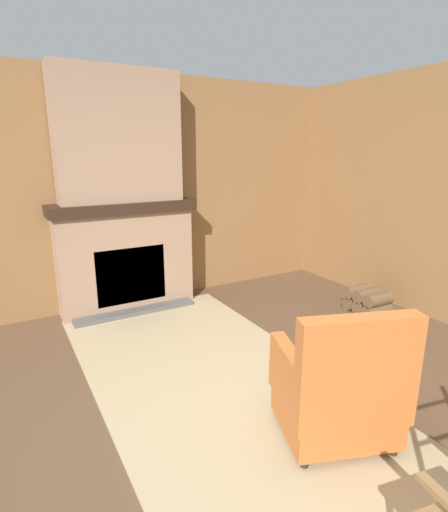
# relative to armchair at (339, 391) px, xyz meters

# --- Properties ---
(ground_plane) EXTENTS (14.00, 14.00, 0.00)m
(ground_plane) POSITION_rel_armchair_xyz_m (-0.21, -0.48, -0.35)
(ground_plane) COLOR brown
(wood_panel_wall_left) EXTENTS (0.06, 6.19, 2.63)m
(wood_panel_wall_left) POSITION_rel_armchair_xyz_m (-3.04, -0.48, 0.97)
(wood_panel_wall_left) COLOR olive
(wood_panel_wall_left) RESTS_ON ground
(fireplace_hearth) EXTENTS (0.55, 1.59, 1.24)m
(fireplace_hearth) POSITION_rel_armchair_xyz_m (-2.82, -0.48, 0.27)
(fireplace_hearth) COLOR #9E7A60
(fireplace_hearth) RESTS_ON ground
(chimney_breast) EXTENTS (0.30, 1.32, 1.37)m
(chimney_breast) POSITION_rel_armchair_xyz_m (-2.84, -0.48, 1.58)
(chimney_breast) COLOR #9E7A60
(chimney_breast) RESTS_ON fireplace_hearth
(area_rug) EXTENTS (4.07, 1.76, 0.01)m
(area_rug) POSITION_rel_armchair_xyz_m (-0.72, -0.36, -0.34)
(area_rug) COLOR tan
(area_rug) RESTS_ON ground
(armchair) EXTENTS (0.79, 0.86, 0.92)m
(armchair) POSITION_rel_armchair_xyz_m (0.00, 0.00, 0.00)
(armchair) COLOR #C6662D
(armchair) RESTS_ON ground
(firewood_stack) EXTENTS (0.46, 0.35, 0.28)m
(firewood_stack) POSITION_rel_armchair_xyz_m (-1.35, 1.82, -0.21)
(firewood_stack) COLOR brown
(firewood_stack) RESTS_ON ground
(oil_lamp_vase) EXTENTS (0.11, 0.11, 0.28)m
(oil_lamp_vase) POSITION_rel_armchair_xyz_m (-2.87, -0.73, 0.99)
(oil_lamp_vase) COLOR silver
(oil_lamp_vase) RESTS_ON fireplace_hearth
(storage_case) EXTENTS (0.13, 0.22, 0.15)m
(storage_case) POSITION_rel_armchair_xyz_m (-2.87, -0.01, 0.97)
(storage_case) COLOR gray
(storage_case) RESTS_ON fireplace_hearth
(decorative_plate_on_mantel) EXTENTS (0.07, 0.28, 0.28)m
(decorative_plate_on_mantel) POSITION_rel_armchair_xyz_m (-2.89, -0.48, 1.03)
(decorative_plate_on_mantel) COLOR #336093
(decorative_plate_on_mantel) RESTS_ON fireplace_hearth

